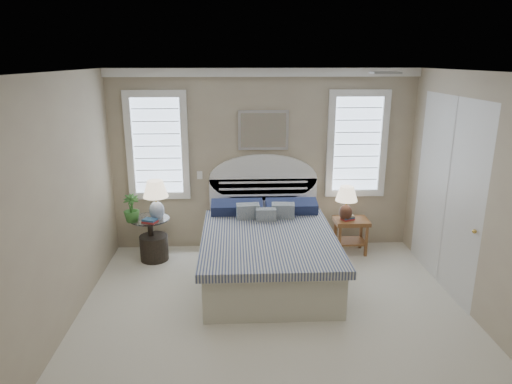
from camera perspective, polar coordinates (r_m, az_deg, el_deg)
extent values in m
cube|color=silver|center=(5.05, 2.69, -17.70)|extent=(4.50, 5.00, 0.01)
cube|color=silver|center=(4.19, 3.19, 14.61)|extent=(4.50, 5.00, 0.01)
cube|color=tan|center=(6.84, 0.89, 3.87)|extent=(4.50, 0.02, 2.70)
cube|color=tan|center=(4.78, -25.07, -3.24)|extent=(0.02, 5.00, 2.70)
cube|color=tan|center=(5.16, 28.63, -2.32)|extent=(0.02, 5.00, 2.70)
cube|color=white|center=(6.64, 0.96, 14.73)|extent=(4.50, 0.08, 0.12)
cube|color=#B2B2B2|center=(5.23, 15.87, 14.15)|extent=(0.30, 0.20, 0.02)
cube|color=white|center=(6.88, -7.04, 2.11)|extent=(0.08, 0.01, 0.12)
cube|color=silver|center=(6.85, -12.21, 5.66)|extent=(0.90, 0.06, 1.60)
cube|color=silver|center=(7.00, 12.48, 5.87)|extent=(0.90, 0.06, 1.60)
cube|color=silver|center=(6.71, 0.92, 7.72)|extent=(0.74, 0.04, 0.58)
cube|color=silver|center=(6.20, 22.72, -0.15)|extent=(0.02, 1.80, 2.40)
cube|color=silver|center=(6.07, 1.54, -8.50)|extent=(1.60, 2.10, 0.55)
cube|color=navy|center=(5.90, 1.60, -5.93)|extent=(1.72, 2.15, 0.10)
cube|color=white|center=(7.00, 0.89, -2.64)|extent=(1.62, 0.08, 1.10)
cube|color=#1B2143|center=(6.66, -2.39, -2.01)|extent=(0.75, 0.31, 0.23)
cube|color=#1B2143|center=(6.71, 4.46, -1.90)|extent=(0.75, 0.31, 0.23)
cube|color=navy|center=(6.45, -1.04, -2.80)|extent=(0.33, 0.20, 0.34)
cube|color=navy|center=(6.49, 3.39, -2.73)|extent=(0.33, 0.20, 0.34)
cube|color=navy|center=(6.38, 1.24, -3.23)|extent=(0.28, 0.14, 0.29)
cylinder|color=black|center=(6.93, -12.81, -8.03)|extent=(0.32, 0.32, 0.03)
cylinder|color=black|center=(6.82, -12.96, -5.84)|extent=(0.08, 0.08, 0.60)
cylinder|color=silver|center=(6.71, -13.13, -3.31)|extent=(0.56, 0.56, 0.02)
cube|color=brown|center=(6.95, 11.83, -3.58)|extent=(0.50, 0.40, 0.06)
cube|color=brown|center=(7.06, 11.68, -6.03)|extent=(0.44, 0.34, 0.03)
cube|color=brown|center=(6.86, 10.38, -6.14)|extent=(0.04, 0.04, 0.47)
cube|color=brown|center=(7.13, 9.84, -5.23)|extent=(0.04, 0.04, 0.47)
cube|color=brown|center=(6.96, 13.61, -6.01)|extent=(0.04, 0.04, 0.47)
cube|color=brown|center=(7.22, 12.96, -5.11)|extent=(0.04, 0.04, 0.47)
cylinder|color=black|center=(6.84, -12.61, -6.80)|extent=(0.54, 0.54, 0.37)
cylinder|color=silver|center=(6.65, -12.24, -3.21)|extent=(0.15, 0.15, 0.03)
ellipsoid|color=silver|center=(6.61, -12.30, -2.29)|extent=(0.27, 0.27, 0.27)
cylinder|color=gold|center=(6.56, -12.38, -0.91)|extent=(0.04, 0.04, 0.10)
cylinder|color=black|center=(6.89, 11.09, -3.34)|extent=(0.12, 0.12, 0.03)
ellipsoid|color=black|center=(6.85, 11.14, -2.53)|extent=(0.22, 0.22, 0.24)
cylinder|color=gold|center=(6.81, 11.20, -1.33)|extent=(0.03, 0.03, 0.09)
imported|color=#316A2A|center=(6.57, -15.32, -1.98)|extent=(0.27, 0.27, 0.39)
cube|color=maroon|center=(6.53, -13.12, -3.63)|extent=(0.23, 0.20, 0.03)
cube|color=#284E78|center=(6.52, -13.13, -3.41)|extent=(0.22, 0.19, 0.03)
cube|color=maroon|center=(6.90, 11.39, -3.33)|extent=(0.21, 0.18, 0.02)
cube|color=#284E78|center=(6.89, 11.40, -3.14)|extent=(0.20, 0.17, 0.02)
cube|color=beige|center=(6.88, 11.41, -2.94)|extent=(0.19, 0.15, 0.02)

